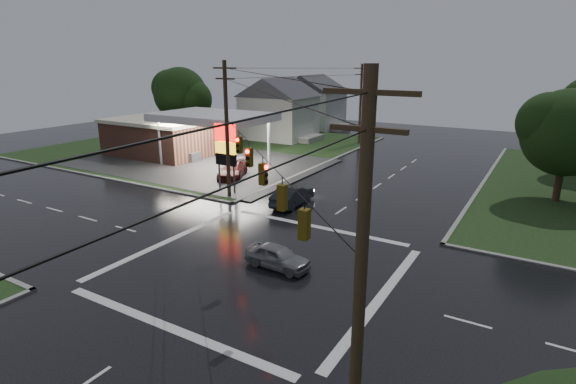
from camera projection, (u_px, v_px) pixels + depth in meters
The scene contains 15 objects.
ground at pixel (260, 265), 25.07m from camera, with size 120.00×120.00×0.00m, color black.
grass_nw at pixel (207, 146), 59.20m from camera, with size 36.00×36.00×0.08m, color black.
gas_station at pixel (173, 134), 53.13m from camera, with size 26.20×18.00×5.60m.
pylon_sign at pixel (226, 146), 37.72m from camera, with size 2.00×0.35×6.00m.
utility_pole_nw at pixel (227, 129), 35.92m from camera, with size 2.20×0.32×11.00m.
utility_pole_se at pixel (360, 288), 10.97m from camera, with size 2.20×0.32×11.00m.
utility_pole_n at pixel (360, 103), 59.49m from camera, with size 2.20×0.32×10.50m.
traffic_signals at pixel (258, 152), 23.20m from camera, with size 26.87×26.87×1.47m.
house_near at pixel (279, 108), 63.74m from camera, with size 11.05×8.48×8.60m.
house_far at pixel (312, 101), 74.12m from camera, with size 11.05×8.48×8.60m.
tree_nw_behind at pixel (181, 94), 64.57m from camera, with size 8.93×7.60×10.00m.
tree_ne_near at pixel (569, 133), 34.72m from camera, with size 7.99×6.80×8.98m.
car_north at pixel (292, 195), 35.23m from camera, with size 1.66×4.75×1.57m, color black.
car_crossing at pixel (278, 257), 24.67m from camera, with size 1.53×3.81×1.30m, color gray.
car_pump at pixel (233, 170), 43.36m from camera, with size 2.10×5.16×1.50m, color #501412.
Camera 1 is at (13.00, -18.87, 11.09)m, focal length 28.00 mm.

